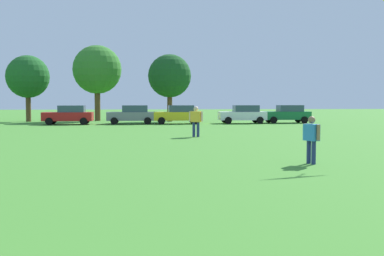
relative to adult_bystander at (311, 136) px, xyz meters
The scene contains 11 objects.
ground_plane 17.97m from the adult_bystander, 114.51° to the left, with size 160.00×160.00×0.00m, color #42842D.
adult_bystander is the anchor object (origin of this frame).
bystander_near_trees 12.31m from the adult_bystander, 101.95° to the left, with size 0.78×0.53×1.78m.
parked_car_red_0 29.84m from the adult_bystander, 114.03° to the left, with size 4.30×2.02×1.68m.
parked_car_gray_1 28.28m from the adult_bystander, 103.54° to the left, with size 4.30×2.02×1.68m.
parked_car_yellow_2 27.59m from the adult_bystander, 95.12° to the left, with size 4.30×2.02×1.68m.
parked_car_white_3 27.81m from the adult_bystander, 82.68° to the left, with size 4.30×2.02×1.68m.
parked_car_green_4 29.13m from the adult_bystander, 74.34° to the left, with size 4.30×2.02×1.68m.
tree_left 37.54m from the adult_bystander, 117.12° to the left, with size 4.24×4.24×6.60m.
tree_right 36.37m from the adult_bystander, 106.69° to the left, with size 5.02×5.02×7.82m.
tree_far_right 32.62m from the adult_bystander, 95.27° to the left, with size 4.33×4.33×6.74m.
Camera 1 is at (1.90, -1.50, 2.12)m, focal length 44.12 mm.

